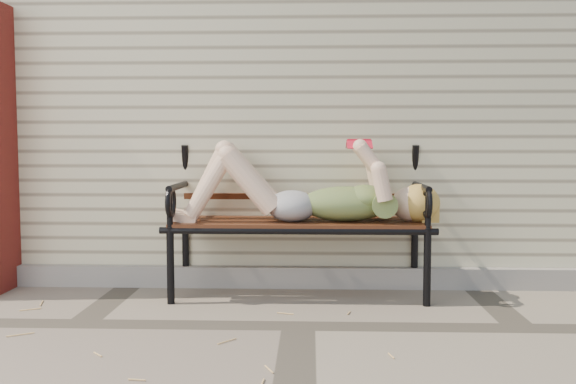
{
  "coord_description": "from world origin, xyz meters",
  "views": [
    {
      "loc": [
        0.07,
        -3.57,
        1.04
      ],
      "look_at": [
        -0.08,
        0.55,
        0.72
      ],
      "focal_mm": 40.0,
      "sensor_mm": 36.0,
      "label": 1
    }
  ],
  "objects": [
    {
      "name": "ground",
      "position": [
        0.0,
        0.0,
        0.0
      ],
      "size": [
        80.0,
        80.0,
        0.0
      ],
      "primitive_type": "plane",
      "color": "gray",
      "rests_on": "ground"
    },
    {
      "name": "house_wall",
      "position": [
        0.0,
        3.0,
        1.5
      ],
      "size": [
        8.0,
        4.0,
        3.0
      ],
      "primitive_type": "cube",
      "color": "beige",
      "rests_on": "ground"
    },
    {
      "name": "foundation_strip",
      "position": [
        0.0,
        0.97,
        0.07
      ],
      "size": [
        8.0,
        0.1,
        0.15
      ],
      "primitive_type": "cube",
      "color": "gray",
      "rests_on": "ground"
    },
    {
      "name": "garden_bench",
      "position": [
        -0.01,
        0.84,
        0.68
      ],
      "size": [
        1.86,
        0.74,
        1.21
      ],
      "color": "black",
      "rests_on": "ground"
    },
    {
      "name": "reading_woman",
      "position": [
        0.0,
        0.7,
        0.72
      ],
      "size": [
        1.76,
        0.4,
        0.55
      ],
      "color": "#0A3647",
      "rests_on": "ground"
    },
    {
      "name": "straw_scatter",
      "position": [
        -0.71,
        -0.41,
        0.01
      ],
      "size": [
        2.61,
        1.55,
        0.01
      ],
      "color": "#E0B46D",
      "rests_on": "ground"
    }
  ]
}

